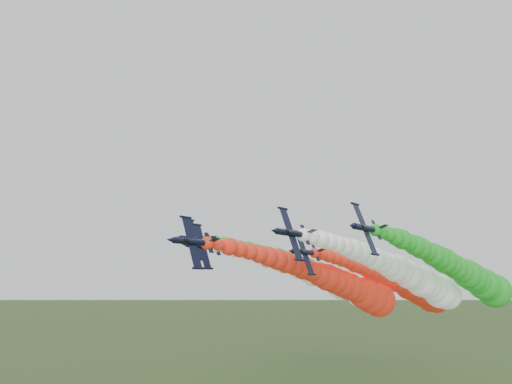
# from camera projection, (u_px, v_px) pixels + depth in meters

# --- Properties ---
(jet_lead) EXTENTS (12.70, 76.73, 21.43)m
(jet_lead) POSITION_uv_depth(u_px,v_px,m) (345.00, 286.00, 126.98)
(jet_lead) COLOR black
(jet_lead) RESTS_ON ground
(jet_inner_left) EXTENTS (11.85, 75.88, 20.58)m
(jet_inner_left) POSITION_uv_depth(u_px,v_px,m) (330.00, 282.00, 140.86)
(jet_inner_left) COLOR black
(jet_inner_left) RESTS_ON ground
(jet_inner_right) EXTENTS (12.03, 76.05, 20.76)m
(jet_inner_right) POSITION_uv_depth(u_px,v_px,m) (415.00, 278.00, 124.56)
(jet_inner_right) COLOR black
(jet_inner_right) RESTS_ON ground
(jet_outer_left) EXTENTS (12.27, 76.29, 21.00)m
(jet_outer_left) POSITION_uv_depth(u_px,v_px,m) (317.00, 275.00, 151.28)
(jet_outer_left) COLOR black
(jet_outer_left) RESTS_ON ground
(jet_outer_right) EXTENTS (12.65, 76.68, 21.39)m
(jet_outer_right) POSITION_uv_depth(u_px,v_px,m) (467.00, 275.00, 126.31)
(jet_outer_right) COLOR black
(jet_outer_right) RESTS_ON ground
(jet_trail) EXTENTS (11.95, 75.98, 20.68)m
(jet_trail) POSITION_uv_depth(u_px,v_px,m) (408.00, 287.00, 144.02)
(jet_trail) COLOR black
(jet_trail) RESTS_ON ground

